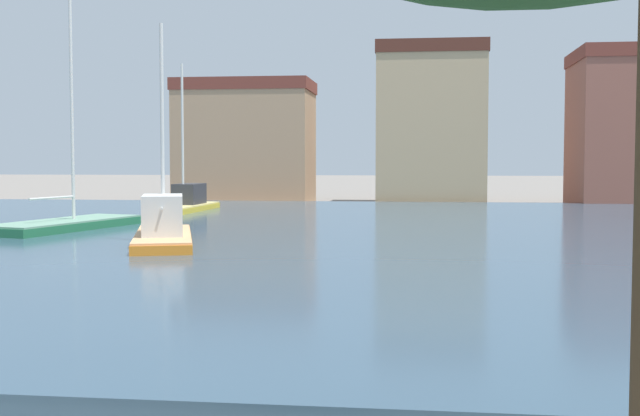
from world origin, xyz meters
name	(u,v)px	position (x,y,z in m)	size (l,w,h in m)	color
harbor_water	(417,237)	(0.00, 28.14, 0.19)	(82.03, 40.75, 0.39)	#334C60
sailboat_yellow	(184,208)	(-11.49, 38.01, 0.57)	(1.91, 7.07, 7.63)	gold
sailboat_green	(77,227)	(-12.65, 28.19, 0.40)	(3.86, 7.99, 9.15)	#236B42
sailboat_orange	(163,235)	(-7.77, 23.48, 0.60)	(3.63, 7.35, 7.09)	orange
townhouse_wide_warehouse	(246,142)	(-11.63, 53.03, 4.15)	(9.07, 5.69, 8.27)	tan
townhouse_corner_house	(431,126)	(0.78, 52.71, 5.16)	(6.91, 7.60, 10.29)	tan
townhouse_narrow_midrow	(638,129)	(13.36, 51.00, 4.85)	(7.75, 6.89, 9.67)	#8E5142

